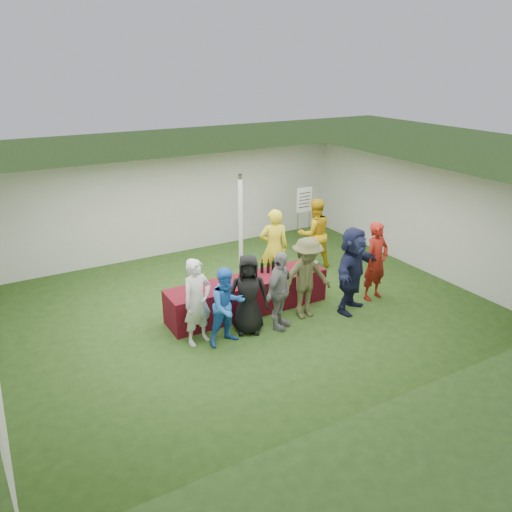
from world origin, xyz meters
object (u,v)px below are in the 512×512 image
customer_4 (307,278)px  customer_1 (227,306)px  customer_2 (248,294)px  customer_3 (280,291)px  staff_pourer (274,248)px  customer_5 (352,270)px  customer_6 (376,261)px  serving_table (248,295)px  customer_0 (197,302)px  dump_bucket (313,265)px  staff_back (314,234)px  wine_list_sign (304,204)px

customer_4 → customer_1: bearing=-174.4°
customer_2 → customer_3: size_ratio=1.00×
staff_pourer → customer_5: bearing=132.7°
staff_pourer → customer_6: bearing=153.9°
customer_1 → customer_3: 1.17m
serving_table → customer_4: bearing=-41.1°
customer_0 → customer_1: bearing=-45.5°
dump_bucket → customer_0: 3.02m
staff_back → customer_5: (-0.72, -2.39, 0.02)m
wine_list_sign → customer_0: 5.77m
customer_5 → staff_pourer: bearing=84.3°
serving_table → staff_back: size_ratio=1.94×
staff_back → customer_6: staff_back is taller
customer_0 → customer_4: size_ratio=0.97×
dump_bucket → customer_2: bearing=-164.0°
customer_4 → customer_2: bearing=179.7°
wine_list_sign → customer_6: size_ratio=0.99×
staff_back → customer_6: (0.13, -2.19, -0.02)m
staff_pourer → customer_5: (0.76, -1.97, -0.00)m
staff_pourer → customer_0: (-2.66, -1.58, -0.09)m
customer_1 → customer_5: 2.94m
staff_back → dump_bucket: bearing=64.4°
customer_0 → customer_4: bearing=-18.3°
serving_table → customer_4: (0.95, -0.83, 0.52)m
staff_pourer → customer_2: size_ratio=1.15×
wine_list_sign → customer_4: (-2.31, -3.46, -0.42)m
wine_list_sign → customer_5: size_ratio=0.95×
customer_4 → staff_back: bearing=52.7°
customer_0 → customer_3: 1.68m
wine_list_sign → customer_3: (-3.05, -3.59, -0.49)m
staff_back → customer_5: bearing=84.2°
staff_pourer → customer_6: (1.61, -1.77, -0.05)m
customer_0 → customer_2: bearing=-20.7°
customer_0 → customer_2: customer_0 is taller
customer_6 → customer_0: bearing=170.3°
dump_bucket → staff_pourer: (-0.33, 1.13, 0.11)m
customer_4 → customer_6: bearing=0.6°
staff_pourer → customer_3: size_ratio=1.16×
customer_3 → staff_pourer: bearing=30.8°
customer_4 → customer_5: bearing=-11.2°
wine_list_sign → customer_1: bearing=-139.6°
customer_0 → customer_3: bearing=-24.2°
dump_bucket → customer_5: customer_5 is taller
staff_pourer → customer_2: bearing=67.7°
serving_table → customer_6: customer_6 is taller
customer_1 → customer_6: customer_6 is taller
dump_bucket → staff_back: bearing=53.4°
staff_pourer → customer_6: 2.39m
customer_3 → serving_table: bearing=71.1°
customer_0 → customer_3: customer_0 is taller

